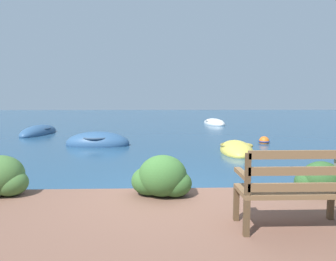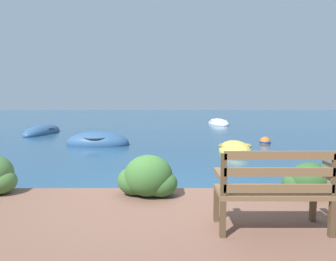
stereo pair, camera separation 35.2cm
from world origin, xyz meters
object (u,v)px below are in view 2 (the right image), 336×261
(rowboat_nearest, at_px, (235,150))
(park_bench, at_px, (273,188))
(rowboat_outer, at_px, (218,123))
(mooring_buoy, at_px, (265,142))
(rowboat_mid, at_px, (98,143))
(rowboat_far, at_px, (42,132))

(rowboat_nearest, bearing_deg, park_bench, -1.73)
(park_bench, relative_size, rowboat_outer, 0.40)
(mooring_buoy, bearing_deg, rowboat_outer, 92.06)
(rowboat_nearest, xyz_separation_m, rowboat_outer, (1.23, 10.39, 0.00))
(park_bench, distance_m, rowboat_outer, 16.66)
(mooring_buoy, bearing_deg, park_bench, -107.45)
(rowboat_mid, bearing_deg, rowboat_nearest, 165.86)
(park_bench, height_order, rowboat_nearest, park_bench)
(rowboat_mid, height_order, rowboat_outer, rowboat_mid)
(rowboat_nearest, distance_m, rowboat_mid, 4.90)
(park_bench, distance_m, mooring_buoy, 8.33)
(park_bench, relative_size, rowboat_mid, 0.52)
(rowboat_mid, distance_m, rowboat_far, 5.06)
(rowboat_mid, xyz_separation_m, mooring_buoy, (6.21, 0.34, -0.01))
(rowboat_nearest, xyz_separation_m, mooring_buoy, (1.53, 1.81, 0.01))
(rowboat_nearest, distance_m, mooring_buoy, 2.37)
(rowboat_nearest, relative_size, rowboat_outer, 0.76)
(rowboat_mid, height_order, rowboat_far, rowboat_mid)
(rowboat_far, relative_size, rowboat_outer, 1.04)
(rowboat_nearest, xyz_separation_m, rowboat_mid, (-4.67, 1.47, 0.02))
(park_bench, bearing_deg, rowboat_outer, 89.15)
(park_bench, bearing_deg, rowboat_nearest, 87.79)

